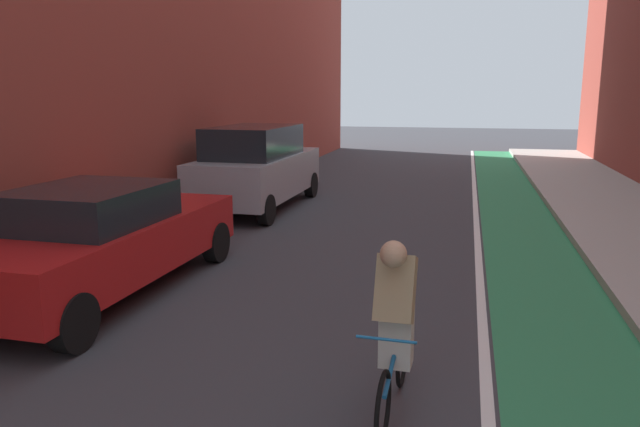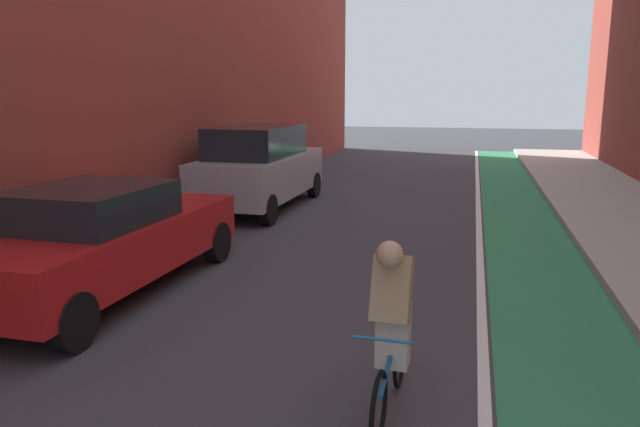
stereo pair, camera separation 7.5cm
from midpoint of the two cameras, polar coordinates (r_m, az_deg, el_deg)
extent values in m
plane|color=#38383D|center=(10.59, 2.34, -3.72)|extent=(78.90, 78.90, 0.00)
cube|color=#2D8451|center=(12.40, 18.58, -2.07)|extent=(1.60, 35.87, 0.00)
cube|color=white|center=(12.35, 14.42, -1.89)|extent=(0.12, 35.87, 0.00)
cube|color=red|center=(8.90, -20.03, -2.81)|extent=(1.97, 4.80, 0.70)
cube|color=black|center=(8.60, -21.18, 0.55)|extent=(1.69, 2.03, 0.55)
cylinder|color=black|center=(10.93, -18.20, -2.04)|extent=(0.23, 0.66, 0.66)
cylinder|color=black|center=(10.11, -9.98, -2.68)|extent=(0.23, 0.66, 0.66)
cylinder|color=black|center=(7.10, -22.49, -9.49)|extent=(0.23, 0.66, 0.66)
cube|color=#9EA0A8|center=(14.63, -5.98, 3.63)|extent=(1.86, 4.76, 0.95)
cube|color=black|center=(14.32, -6.38, 6.68)|extent=(1.62, 2.86, 0.75)
cylinder|color=black|center=(16.67, -6.47, 2.91)|extent=(0.23, 0.66, 0.66)
cylinder|color=black|center=(16.17, -0.98, 2.72)|extent=(0.23, 0.66, 0.66)
cylinder|color=black|center=(13.37, -11.94, 0.66)|extent=(0.23, 0.66, 0.66)
cylinder|color=black|center=(12.74, -5.26, 0.34)|extent=(0.23, 0.66, 0.66)
torus|color=black|center=(5.01, 5.51, -17.87)|extent=(0.06, 0.62, 0.62)
torus|color=black|center=(5.94, 7.40, -13.04)|extent=(0.06, 0.62, 0.62)
cylinder|color=#1966A5|center=(5.38, 6.60, -13.15)|extent=(0.08, 0.96, 0.33)
cylinder|color=#1966A5|center=(5.51, 6.94, -11.62)|extent=(0.04, 0.12, 0.55)
cylinder|color=#1966A5|center=(4.84, 5.81, -11.73)|extent=(0.48, 0.04, 0.02)
cube|color=beige|center=(5.41, 6.82, -11.26)|extent=(0.29, 0.25, 0.56)
cube|color=tan|center=(5.13, 6.71, -7.05)|extent=(0.34, 0.41, 0.60)
sphere|color=tan|center=(4.89, 6.51, -3.82)|extent=(0.22, 0.22, 0.22)
camera|label=1|loc=(0.04, -90.26, -0.05)|focal=33.96mm
camera|label=2|loc=(0.04, 89.74, 0.05)|focal=33.96mm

